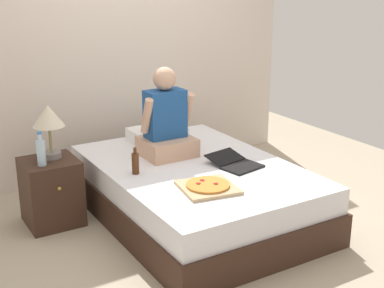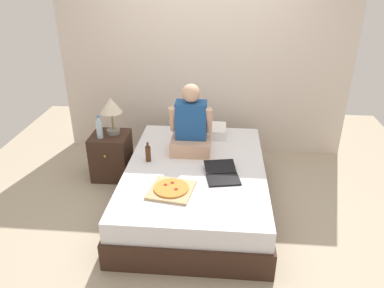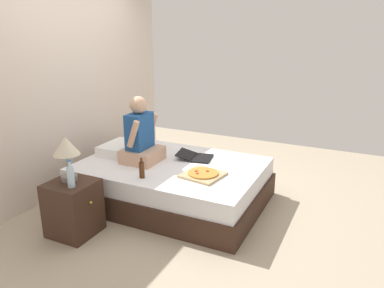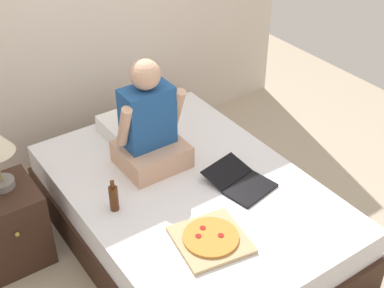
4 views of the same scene
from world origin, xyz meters
TOP-DOWN VIEW (x-y plane):
  - ground_plane at (0.00, 0.00)m, footprint 5.80×5.80m
  - wall_back at (0.00, 1.43)m, footprint 3.80×0.12m
  - bed at (0.00, 0.00)m, footprint 1.49×2.14m
  - nightstand_left at (-1.08, 0.53)m, footprint 0.44×0.47m
  - lamp_on_left_nightstand at (-1.04, 0.59)m, footprint 0.26×0.26m
  - water_bottle at (-1.16, 0.45)m, footprint 0.07×0.07m
  - pillow at (0.05, 0.79)m, footprint 0.52×0.34m
  - person_seated at (-0.08, 0.36)m, footprint 0.47×0.40m
  - laptop at (0.28, -0.20)m, footprint 0.39×0.47m
  - pizza_box at (-0.19, -0.50)m, footprint 0.46×0.46m
  - beer_bottle_on_bed at (-0.52, 0.07)m, footprint 0.06×0.06m

SIDE VIEW (x-z plane):
  - ground_plane at x=0.00m, z-range 0.00..0.00m
  - bed at x=0.00m, z-range 0.00..0.48m
  - nightstand_left at x=-1.08m, z-range 0.00..0.56m
  - pizza_box at x=-0.19m, z-range 0.48..0.52m
  - laptop at x=0.28m, z-range 0.46..0.54m
  - pillow at x=0.05m, z-range 0.48..0.60m
  - beer_bottle_on_bed at x=-0.52m, z-range 0.46..0.68m
  - water_bottle at x=-1.16m, z-range 0.53..0.81m
  - person_seated at x=-0.08m, z-range 0.38..1.16m
  - lamp_on_left_nightstand at x=-1.04m, z-range 0.66..1.11m
  - wall_back at x=0.00m, z-range 0.00..2.50m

